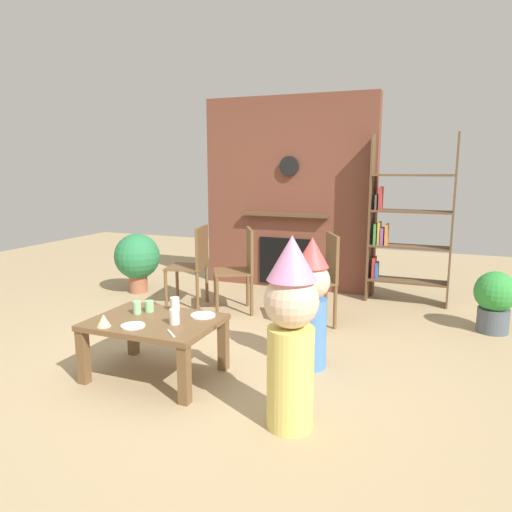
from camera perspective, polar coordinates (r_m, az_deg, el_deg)
ground_plane at (r=3.92m, az=-4.32°, el=-12.66°), size 12.00×12.00×0.00m
brick_fireplace_feature at (r=6.13m, az=3.89°, el=7.27°), size 2.20×0.28×2.40m
bookshelf at (r=5.68m, az=17.18°, el=3.37°), size 0.90×0.28×1.90m
coffee_table at (r=3.65m, az=-11.93°, el=-8.47°), size 0.92×0.68×0.44m
paper_cup_near_left at (r=3.49m, az=-9.66°, el=-7.11°), size 0.07×0.07×0.11m
paper_cup_near_right at (r=3.80m, az=-9.61°, el=-5.64°), size 0.07×0.07×0.11m
paper_cup_center at (r=3.82m, az=-12.56°, el=-5.84°), size 0.07×0.07×0.09m
paper_cup_far_left at (r=3.78m, az=-13.95°, el=-5.96°), size 0.06×0.06×0.10m
paper_plate_front at (r=3.65m, az=-6.32°, el=-7.01°), size 0.19×0.19×0.01m
paper_plate_rear at (r=3.51m, az=-14.39°, el=-8.02°), size 0.17×0.17×0.01m
birthday_cake_slice at (r=3.55m, az=-17.64°, el=-7.30°), size 0.10×0.10×0.09m
table_fork at (r=3.31m, az=-10.05°, el=-9.03°), size 0.12×0.11×0.01m
child_with_cone_hat at (r=2.83m, az=4.17°, el=-8.62°), size 0.32×0.32×1.17m
child_in_pink at (r=3.70m, az=6.57°, el=-5.20°), size 0.28×0.28×1.03m
dining_chair_left at (r=5.37m, az=-7.35°, el=-0.60°), size 0.47×0.47×0.90m
dining_chair_middle at (r=5.12m, az=-1.75°, el=-1.07°), size 0.54×0.54×0.90m
dining_chair_right at (r=4.76m, az=7.89°, el=-2.06°), size 0.54×0.54×0.90m
potted_plant_tall at (r=5.04m, az=26.49°, el=-4.58°), size 0.38×0.38×0.58m
potted_plant_short at (r=6.10m, az=-13.92°, el=-0.22°), size 0.56×0.56×0.73m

